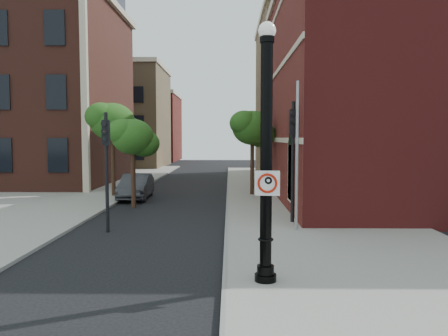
{
  "coord_description": "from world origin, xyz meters",
  "views": [
    {
      "loc": [
        2.18,
        -10.74,
        3.63
      ],
      "look_at": [
        2.01,
        2.0,
        2.74
      ],
      "focal_mm": 35.0,
      "sensor_mm": 36.0,
      "label": 1
    }
  ],
  "objects_px": {
    "parked_car": "(136,186)",
    "traffic_signal_right": "(293,142)",
    "no_parking_sign": "(267,183)",
    "lamppost": "(266,166)",
    "traffic_signal_left": "(106,152)"
  },
  "relations": [
    {
      "from": "parked_car",
      "to": "traffic_signal_left",
      "type": "height_order",
      "value": "traffic_signal_left"
    },
    {
      "from": "no_parking_sign",
      "to": "parked_car",
      "type": "height_order",
      "value": "no_parking_sign"
    },
    {
      "from": "lamppost",
      "to": "no_parking_sign",
      "type": "xyz_separation_m",
      "value": [
        0.02,
        -0.16,
        -0.39
      ]
    },
    {
      "from": "parked_car",
      "to": "traffic_signal_right",
      "type": "distance_m",
      "value": 11.5
    },
    {
      "from": "lamppost",
      "to": "traffic_signal_left",
      "type": "bearing_deg",
      "value": 132.91
    },
    {
      "from": "lamppost",
      "to": "traffic_signal_right",
      "type": "xyz_separation_m",
      "value": [
        1.74,
        7.54,
        0.51
      ]
    },
    {
      "from": "no_parking_sign",
      "to": "traffic_signal_left",
      "type": "distance_m",
      "value": 8.34
    },
    {
      "from": "lamppost",
      "to": "traffic_signal_left",
      "type": "distance_m",
      "value": 8.19
    },
    {
      "from": "lamppost",
      "to": "traffic_signal_right",
      "type": "distance_m",
      "value": 7.75
    },
    {
      "from": "lamppost",
      "to": "no_parking_sign",
      "type": "bearing_deg",
      "value": -84.07
    },
    {
      "from": "no_parking_sign",
      "to": "lamppost",
      "type": "bearing_deg",
      "value": 101.24
    },
    {
      "from": "lamppost",
      "to": "traffic_signal_left",
      "type": "relative_size",
      "value": 1.39
    },
    {
      "from": "parked_car",
      "to": "traffic_signal_right",
      "type": "relative_size",
      "value": 0.88
    },
    {
      "from": "parked_car",
      "to": "traffic_signal_left",
      "type": "bearing_deg",
      "value": -87.12
    },
    {
      "from": "traffic_signal_left",
      "to": "traffic_signal_right",
      "type": "distance_m",
      "value": 7.48
    }
  ]
}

